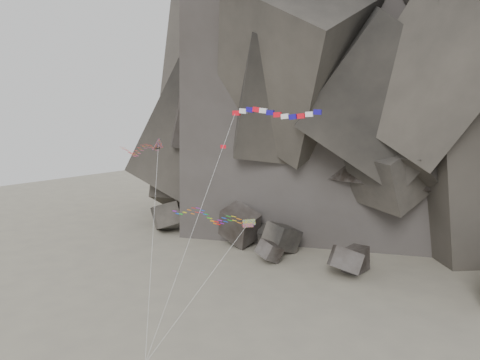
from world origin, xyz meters
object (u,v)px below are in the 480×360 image
Objects in this scene: banner_kite at (274,114)px; pennant_kite at (209,186)px; parafoil_kite at (206,215)px; delta_kite at (136,149)px.

banner_kite is 10.42m from pennant_kite.
banner_kite is at bearing -13.99° from parafoil_kite.
pennant_kite reaches higher than parafoil_kite.
pennant_kite is at bearing 1.91° from delta_kite.
pennant_kite is at bearing -170.39° from banner_kite.
pennant_kite is (12.97, -1.27, -3.26)m from delta_kite.
pennant_kite is (1.58, -1.30, 3.63)m from parafoil_kite.
delta_kite is 1.03× the size of pennant_kite.
parafoil_kite is 0.66× the size of pennant_kite.
banner_kite is 1.20× the size of pennant_kite.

